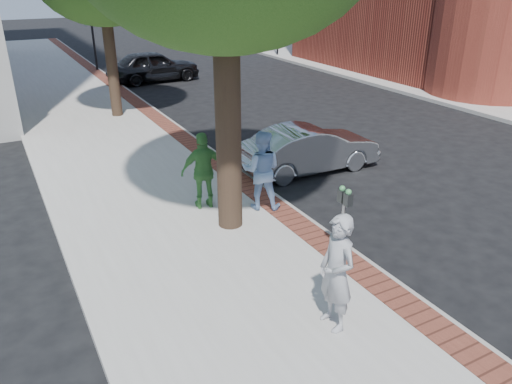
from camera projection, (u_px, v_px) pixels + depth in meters
ground at (302, 264)px, 9.60m from camera, size 120.00×120.00×0.00m
sidewalk at (118, 152)px, 15.35m from camera, size 5.00×60.00×0.15m
brick_strip at (185, 139)px, 16.27m from camera, size 0.60×60.00×0.01m
curb at (195, 139)px, 16.46m from camera, size 0.10×60.00×0.15m
sidewalk_far at (475, 95)px, 22.31m from camera, size 5.00×60.00×0.15m
signal_near at (92, 30)px, 26.76m from camera, size 0.70×0.15×3.80m
signal_far at (278, 21)px, 31.80m from camera, size 0.70×0.15×3.80m
parking_meter at (344, 209)px, 9.09m from camera, size 0.12×0.32×1.47m
person_gray at (337, 273)px, 7.36m from camera, size 0.46×0.69×1.88m
person_officer at (261, 170)px, 11.21m from camera, size 1.13×1.07×1.83m
person_green at (204, 171)px, 11.25m from camera, size 1.11×0.61×1.79m
sedan_silver at (310, 149)px, 13.85m from camera, size 3.97×1.46×1.30m
bg_car at (153, 66)px, 25.12m from camera, size 4.63×2.04×1.55m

